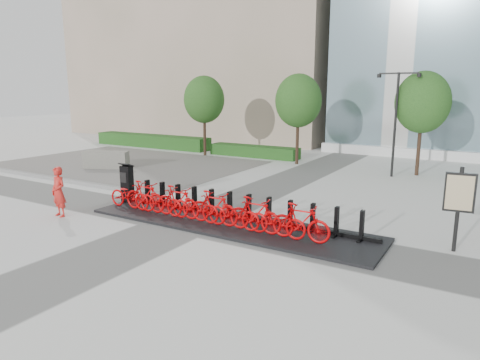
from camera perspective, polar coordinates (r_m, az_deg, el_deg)
The scene contains 25 objects.
ground at distance 14.02m, azimuth -6.71°, elevation -5.45°, with size 120.00×120.00×0.00m, color silver.
gravel_patch at distance 25.66m, azimuth -14.88°, elevation 2.13°, with size 14.00×14.00×0.00m, color #5E5E5E.
curb at distance 22.47m, azimuth -24.21°, elevation 0.33°, with size 14.00×0.25×0.15m, color gray.
hedge_a at distance 32.98m, azimuth -11.69°, elevation 5.13°, with size 10.00×1.40×0.90m, color #1E5E1E.
hedge_b at distance 27.46m, azimuth 1.88°, elevation 3.86°, with size 6.00×1.20×0.70m, color #1E5E1E.
tree_0 at distance 27.81m, azimuth -4.81°, elevation 10.63°, with size 2.60×2.60×5.10m.
tree_1 at distance 24.58m, azimuth 7.79°, elevation 10.41°, with size 2.60×2.60×5.10m.
tree_2 at distance 22.79m, azimuth 23.17°, elevation 9.49°, with size 2.60×2.60×5.10m.
streetlamp at distance 21.99m, azimuth 20.09°, elevation 8.47°, with size 2.00×0.20×5.00m.
dock_pad at distance 13.53m, azimuth -1.54°, elevation -5.84°, with size 9.60×2.40×0.08m, color black.
dock_rail_posts at distance 13.75m, azimuth -0.27°, elevation -3.52°, with size 8.02×0.50×0.85m, color black, non-canonical shape.
bike_0 at distance 15.53m, azimuth -14.49°, elevation -1.96°, with size 0.62×1.78×0.94m, color #D20205.
bike_1 at distance 15.02m, azimuth -12.57°, elevation -2.12°, with size 0.49×1.73×1.04m, color #D20205.
bike_2 at distance 14.56m, azimuth -10.50°, elevation -2.69°, with size 0.62×1.78×0.94m, color #D20205.
bike_3 at distance 14.09m, azimuth -8.31°, elevation -2.88°, with size 0.49×1.73×1.04m, color #D20205.
bike_4 at distance 13.67m, azimuth -5.96°, elevation -3.50°, with size 0.62×1.78×0.94m, color #D20205.
bike_5 at distance 13.25m, azimuth -3.47°, elevation -3.72°, with size 0.49×1.73×1.04m, color #D20205.
bike_6 at distance 12.88m, azimuth -0.82°, elevation -4.39°, with size 0.62×1.78×0.94m, color #D20205.
bike_7 at distance 12.52m, azimuth 1.99°, elevation -4.63°, with size 0.49×1.73×1.04m, color #D20205.
bike_8 at distance 12.21m, azimuth 4.96°, elevation -5.34°, with size 0.62×1.78×0.94m, color #D20205.
bike_9 at distance 11.92m, azimuth 8.08°, elevation -5.60°, with size 0.49×1.73×1.04m, color #D20205.
kiosk at distance 16.41m, azimuth -14.82°, elevation -0.38°, with size 0.50×0.44×1.48m.
worker_red at distance 15.47m, azimuth -23.03°, elevation -1.45°, with size 0.62×0.40×1.69m, color red.
jersey_barrier at distance 24.36m, azimuth -17.43°, elevation 2.59°, with size 2.42×0.66×0.94m, color gray.
map_sign at distance 12.33m, azimuth 27.20°, elevation -1.93°, with size 0.75×0.21×2.26m.
Camera 1 is at (8.26, -10.55, 4.14)m, focal length 32.00 mm.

